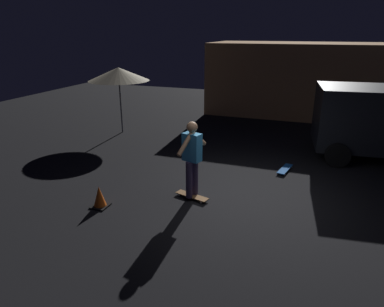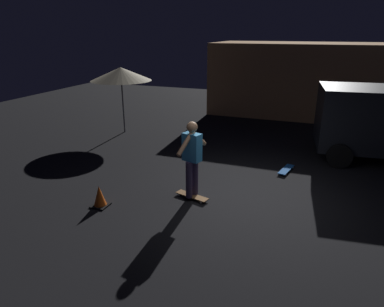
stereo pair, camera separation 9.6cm
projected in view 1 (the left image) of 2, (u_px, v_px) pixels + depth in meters
name	position (u px, v px, depth m)	size (l,w,h in m)	color
ground_plane	(238.00, 200.00, 7.49)	(28.00, 28.00, 0.00)	black
low_building	(317.00, 80.00, 14.74)	(9.02, 3.51, 3.00)	tan
patio_umbrella	(119.00, 74.00, 11.82)	(2.10, 2.10, 2.30)	slate
skateboard_ridden	(192.00, 196.00, 7.57)	(0.81, 0.40, 0.07)	olive
skateboard_spare	(285.00, 169.00, 9.04)	(0.36, 0.80, 0.07)	#1959B2
skater	(192.00, 154.00, 7.24)	(0.43, 0.97, 1.67)	#382D4C
traffic_cone	(100.00, 198.00, 7.16)	(0.34, 0.34, 0.46)	black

